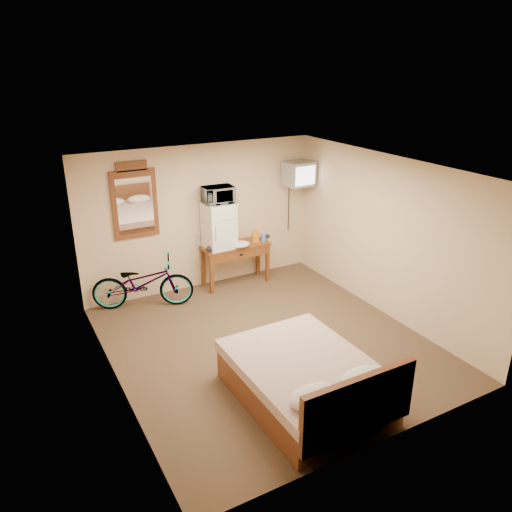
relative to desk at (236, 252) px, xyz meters
name	(u,v)px	position (x,y,z in m)	size (l,w,h in m)	color
room	(268,262)	(-0.52, -2.00, 0.64)	(4.60, 4.64, 2.50)	#4B3625
desk	(236,252)	(0.00, 0.00, 0.00)	(1.21, 0.48, 0.75)	brown
mini_fridge	(219,225)	(-0.30, 0.04, 0.53)	(0.50, 0.49, 0.79)	white
microwave	(218,195)	(-0.30, 0.04, 1.07)	(0.51, 0.34, 0.28)	white
snack_bag	(255,236)	(0.37, -0.03, 0.24)	(0.11, 0.06, 0.22)	orange
blue_cup	(263,237)	(0.51, -0.06, 0.21)	(0.09, 0.09, 0.15)	#4677F0
cloth_cream	(240,244)	(0.01, -0.14, 0.19)	(0.34, 0.26, 0.11)	white
cloth_dark_a	(215,248)	(-0.45, -0.08, 0.19)	(0.30, 0.22, 0.11)	black
cloth_dark_b	(266,236)	(0.62, 0.05, 0.17)	(0.17, 0.14, 0.08)	black
crt_television	(299,174)	(1.28, 0.02, 1.26)	(0.52, 0.60, 0.43)	black
wall_mirror	(135,201)	(-1.65, 0.27, 1.08)	(0.73, 0.04, 1.23)	brown
bicycle	(143,283)	(-1.72, -0.05, -0.19)	(0.56, 1.61, 0.85)	black
bed	(308,381)	(-0.77, -3.38, -0.32)	(1.45, 1.96, 0.90)	brown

